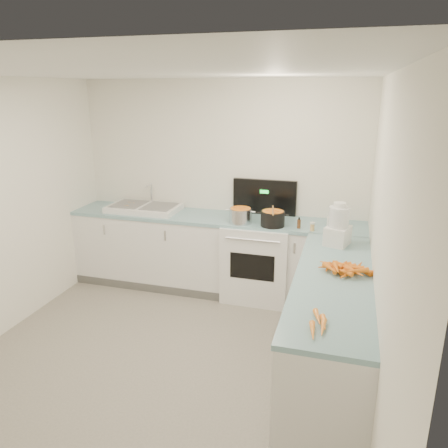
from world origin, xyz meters
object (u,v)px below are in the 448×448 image
(stove, at_px, (258,258))
(extract_bottle, at_px, (299,224))
(sink, at_px, (144,208))
(black_pot, at_px, (273,219))
(food_processor, at_px, (338,227))
(spice_jar, at_px, (312,227))
(steel_pot, at_px, (240,216))
(mixing_bowl, at_px, (337,222))

(stove, relative_size, extract_bottle, 14.05)
(sink, distance_m, black_pot, 1.64)
(stove, relative_size, food_processor, 3.24)
(sink, distance_m, spice_jar, 2.08)
(steel_pot, distance_m, extract_bottle, 0.66)
(stove, relative_size, sink, 1.58)
(spice_jar, xyz_separation_m, food_processor, (0.27, -0.37, 0.14))
(stove, height_order, mixing_bowl, stove)
(sink, relative_size, extract_bottle, 8.88)
(mixing_bowl, relative_size, spice_jar, 2.85)
(black_pot, xyz_separation_m, extract_bottle, (0.29, -0.00, -0.03))
(mixing_bowl, height_order, extract_bottle, mixing_bowl)
(spice_jar, bearing_deg, steel_pot, 175.27)
(mixing_bowl, xyz_separation_m, food_processor, (0.03, -0.59, 0.13))
(steel_pot, xyz_separation_m, mixing_bowl, (1.05, 0.15, -0.02))
(sink, height_order, extract_bottle, sink)
(extract_bottle, xyz_separation_m, food_processor, (0.42, -0.42, 0.13))
(extract_bottle, bearing_deg, sink, 174.62)
(stove, xyz_separation_m, food_processor, (0.89, -0.59, 0.65))
(steel_pot, relative_size, black_pot, 0.98)
(spice_jar, relative_size, food_processor, 0.18)
(sink, relative_size, steel_pot, 3.34)
(mixing_bowl, distance_m, spice_jar, 0.33)
(mixing_bowl, distance_m, food_processor, 0.60)
(mixing_bowl, height_order, food_processor, food_processor)
(mixing_bowl, bearing_deg, extract_bottle, -157.04)
(steel_pot, relative_size, spice_jar, 3.32)
(stove, relative_size, black_pot, 5.18)
(mixing_bowl, relative_size, extract_bottle, 2.29)
(sink, bearing_deg, extract_bottle, -5.38)
(stove, distance_m, spice_jar, 0.83)
(sink, xyz_separation_m, spice_jar, (2.07, -0.23, 0.00))
(steel_pot, height_order, spice_jar, steel_pot)
(steel_pot, bearing_deg, black_pot, -2.13)
(spice_jar, bearing_deg, sink, 173.64)
(mixing_bowl, distance_m, extract_bottle, 0.43)
(steel_pot, height_order, extract_bottle, steel_pot)
(sink, distance_m, mixing_bowl, 2.31)
(spice_jar, bearing_deg, stove, 160.84)
(sink, bearing_deg, mixing_bowl, -0.36)
(spice_jar, bearing_deg, black_pot, 173.10)
(black_pot, xyz_separation_m, spice_jar, (0.44, -0.05, -0.04))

